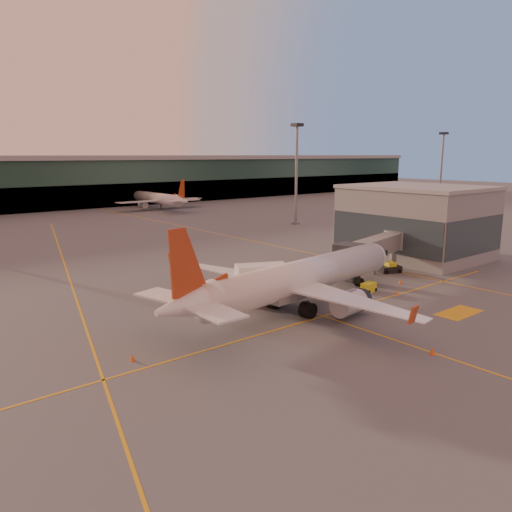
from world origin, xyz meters
TOP-DOWN VIEW (x-y plane):
  - ground at (0.00, 0.00)m, footprint 600.00×600.00m
  - taxi_markings at (-7.32, 44.49)m, footprint 100.12×173.00m
  - gate_building at (41.93, 17.93)m, footprint 18.40×22.40m
  - mast_east_near at (55.00, 62.00)m, footprint 2.40×2.40m
  - mast_east_far at (130.00, 66.00)m, footprint 2.40×2.40m
  - main_airplane at (3.85, 8.41)m, footprint 37.99×34.36m
  - jet_bridge at (27.00, 14.45)m, footprint 20.15×7.55m
  - catering_truck at (3.05, 13.47)m, footprint 6.71×5.00m
  - gpu_cart at (17.00, 8.18)m, footprint 2.30×1.57m
  - pushback_tug at (28.54, 13.15)m, footprint 3.63×2.86m
  - cone_nose at (23.95, 8.11)m, footprint 0.47×0.47m
  - cone_tail at (-17.18, 7.11)m, footprint 0.45×0.45m
  - cone_wing_right at (4.64, -8.83)m, footprint 0.50×0.50m
  - cone_wing_left at (4.06, 24.97)m, footprint 0.47×0.47m
  - cone_fwd at (18.96, 5.27)m, footprint 0.40×0.40m

SIDE VIEW (x-z plane):
  - ground at x=0.00m, z-range 0.00..0.00m
  - taxi_markings at x=-7.32m, z-range 0.00..0.01m
  - cone_fwd at x=18.96m, z-range -0.01..0.50m
  - cone_tail at x=-17.18m, z-range -0.01..0.56m
  - cone_wing_left at x=4.06m, z-range -0.01..0.58m
  - cone_nose at x=23.95m, z-range -0.01..0.58m
  - cone_wing_right at x=4.64m, z-range -0.01..0.62m
  - gpu_cart at x=17.00m, z-range -0.02..1.24m
  - pushback_tug at x=28.54m, z-range -0.16..1.50m
  - catering_truck at x=3.05m, z-range 0.33..5.11m
  - main_airplane at x=3.85m, z-range -2.01..9.46m
  - jet_bridge at x=27.00m, z-range 1.04..6.77m
  - gate_building at x=41.93m, z-range -0.01..12.59m
  - mast_east_near at x=55.00m, z-range 2.06..27.66m
  - mast_east_far at x=130.00m, z-range 2.06..27.66m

